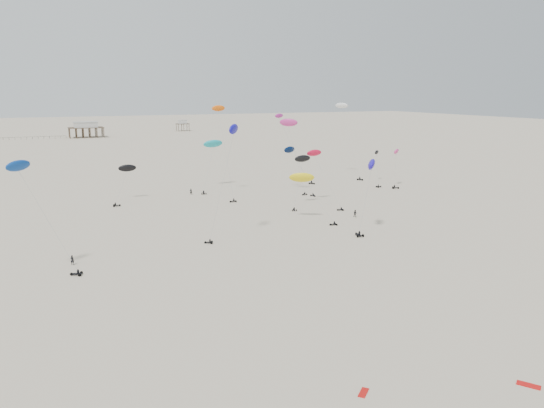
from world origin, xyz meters
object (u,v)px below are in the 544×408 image
rig_0 (294,156)px  rig_6 (230,145)px  pavilion_small (183,126)px  spectator_0 (73,265)px  pavilion_main (86,131)px

rig_0 → rig_6: bearing=32.4°
pavilion_small → spectator_0: pavilion_small is taller
pavilion_small → rig_6: (-67.13, -288.37, 14.94)m
rig_6 → spectator_0: rig_6 is taller
pavilion_small → rig_0: (-26.95, -235.71, 4.94)m
pavilion_small → rig_6: size_ratio=0.40×
rig_0 → spectator_0: bearing=18.9°
pavilion_small → spectator_0: 308.56m
spectator_0 → rig_0: bearing=-112.2°
rig_0 → spectator_0: (-70.10, -57.17, -8.43)m
pavilion_small → rig_0: bearing=-96.5°
pavilion_small → rig_6: 296.46m
pavilion_main → rig_6: 258.77m
pavilion_main → rig_0: size_ratio=1.71×
rig_0 → rig_6: (-40.18, -52.66, 9.99)m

